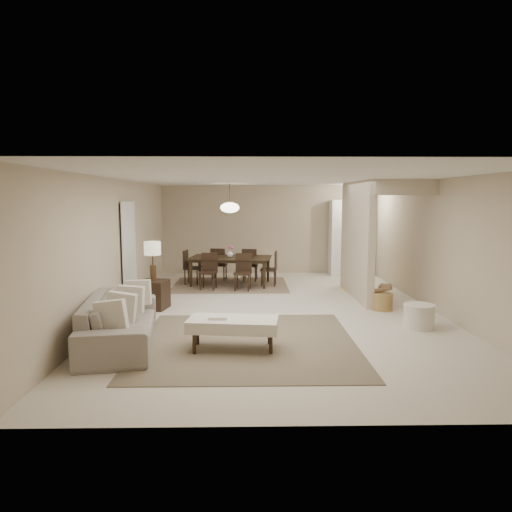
{
  "coord_description": "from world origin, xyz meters",
  "views": [
    {
      "loc": [
        -0.56,
        -8.56,
        2.13
      ],
      "look_at": [
        -0.41,
        0.05,
        1.05
      ],
      "focal_mm": 32.0,
      "sensor_mm": 36.0,
      "label": 1
    }
  ],
  "objects_px": {
    "wicker_basket": "(382,302)",
    "dining_table": "(230,271)",
    "round_pouf": "(419,316)",
    "sofa": "(120,321)",
    "ottoman_bench": "(233,325)",
    "pantry_cabinet": "(351,238)",
    "side_table": "(154,295)"
  },
  "relations": [
    {
      "from": "wicker_basket",
      "to": "dining_table",
      "type": "bearing_deg",
      "value": 139.25
    },
    {
      "from": "round_pouf",
      "to": "wicker_basket",
      "type": "relative_size",
      "value": 1.31
    },
    {
      "from": "sofa",
      "to": "ottoman_bench",
      "type": "bearing_deg",
      "value": -109.13
    },
    {
      "from": "pantry_cabinet",
      "to": "dining_table",
      "type": "xyz_separation_m",
      "value": [
        -3.35,
        -1.54,
        -0.7
      ]
    },
    {
      "from": "ottoman_bench",
      "to": "side_table",
      "type": "height_order",
      "value": "side_table"
    },
    {
      "from": "round_pouf",
      "to": "dining_table",
      "type": "height_order",
      "value": "dining_table"
    },
    {
      "from": "sofa",
      "to": "wicker_basket",
      "type": "xyz_separation_m",
      "value": [
        4.48,
        1.98,
        -0.18
      ]
    },
    {
      "from": "pantry_cabinet",
      "to": "dining_table",
      "type": "height_order",
      "value": "pantry_cabinet"
    },
    {
      "from": "side_table",
      "to": "wicker_basket",
      "type": "bearing_deg",
      "value": -2.45
    },
    {
      "from": "ottoman_bench",
      "to": "dining_table",
      "type": "distance_m",
      "value": 4.9
    },
    {
      "from": "sofa",
      "to": "dining_table",
      "type": "xyz_separation_m",
      "value": [
        1.45,
        4.6,
        0.0
      ]
    },
    {
      "from": "ottoman_bench",
      "to": "sofa",
      "type": "bearing_deg",
      "value": 176.34
    },
    {
      "from": "round_pouf",
      "to": "pantry_cabinet",
      "type": "bearing_deg",
      "value": 89.2
    },
    {
      "from": "sofa",
      "to": "ottoman_bench",
      "type": "height_order",
      "value": "sofa"
    },
    {
      "from": "sofa",
      "to": "wicker_basket",
      "type": "bearing_deg",
      "value": -75.12
    },
    {
      "from": "sofa",
      "to": "side_table",
      "type": "distance_m",
      "value": 2.17
    },
    {
      "from": "ottoman_bench",
      "to": "round_pouf",
      "type": "bearing_deg",
      "value": 25.34
    },
    {
      "from": "sofa",
      "to": "pantry_cabinet",
      "type": "bearing_deg",
      "value": -47.02
    },
    {
      "from": "pantry_cabinet",
      "to": "side_table",
      "type": "xyz_separation_m",
      "value": [
        -4.75,
        -3.96,
        -0.77
      ]
    },
    {
      "from": "ottoman_bench",
      "to": "dining_table",
      "type": "height_order",
      "value": "dining_table"
    },
    {
      "from": "ottoman_bench",
      "to": "side_table",
      "type": "bearing_deg",
      "value": 129.82
    },
    {
      "from": "side_table",
      "to": "wicker_basket",
      "type": "relative_size",
      "value": 1.44
    },
    {
      "from": "pantry_cabinet",
      "to": "ottoman_bench",
      "type": "bearing_deg",
      "value": -115.91
    },
    {
      "from": "side_table",
      "to": "wicker_basket",
      "type": "distance_m",
      "value": 4.44
    },
    {
      "from": "pantry_cabinet",
      "to": "dining_table",
      "type": "relative_size",
      "value": 1.06
    },
    {
      "from": "pantry_cabinet",
      "to": "round_pouf",
      "type": "height_order",
      "value": "pantry_cabinet"
    },
    {
      "from": "ottoman_bench",
      "to": "wicker_basket",
      "type": "distance_m",
      "value": 3.62
    },
    {
      "from": "dining_table",
      "to": "ottoman_bench",
      "type": "bearing_deg",
      "value": -79.26
    },
    {
      "from": "ottoman_bench",
      "to": "dining_table",
      "type": "relative_size",
      "value": 0.67
    },
    {
      "from": "ottoman_bench",
      "to": "round_pouf",
      "type": "distance_m",
      "value": 3.23
    },
    {
      "from": "wicker_basket",
      "to": "ottoman_bench",
      "type": "bearing_deg",
      "value": -140.9
    },
    {
      "from": "pantry_cabinet",
      "to": "ottoman_bench",
      "type": "relative_size",
      "value": 1.59
    }
  ]
}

